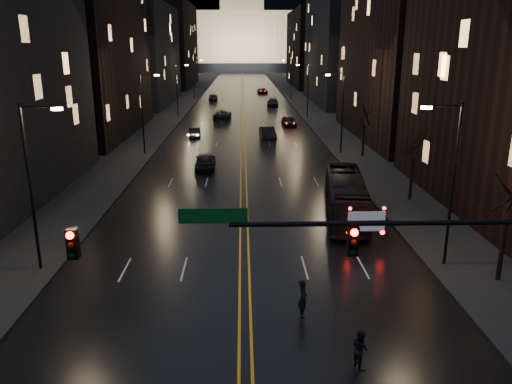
{
  "coord_description": "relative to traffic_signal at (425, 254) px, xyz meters",
  "views": [
    {
      "loc": [
        -0.04,
        -14.97,
        11.65
      ],
      "look_at": [
        0.66,
        11.14,
        4.02
      ],
      "focal_mm": 35.0,
      "sensor_mm": 36.0,
      "label": 1
    }
  ],
  "objects": [
    {
      "name": "road",
      "position": [
        -5.91,
        130.0,
        -5.09
      ],
      "size": [
        20.0,
        320.0,
        0.02
      ],
      "primitive_type": "cube",
      "color": "black",
      "rests_on": "ground"
    },
    {
      "name": "sidewalk_left",
      "position": [
        -19.91,
        130.0,
        -5.02
      ],
      "size": [
        8.0,
        320.0,
        0.16
      ],
      "primitive_type": "cube",
      "color": "black",
      "rests_on": "ground"
    },
    {
      "name": "sidewalk_right",
      "position": [
        8.09,
        130.0,
        -5.02
      ],
      "size": [
        8.0,
        320.0,
        0.16
      ],
      "primitive_type": "cube",
      "color": "black",
      "rests_on": "ground"
    },
    {
      "name": "center_line",
      "position": [
        -5.91,
        130.0,
        -5.08
      ],
      "size": [
        0.62,
        320.0,
        0.01
      ],
      "primitive_type": "cube",
      "color": "orange",
      "rests_on": "road"
    },
    {
      "name": "building_left_mid",
      "position": [
        -26.91,
        54.0,
        8.9
      ],
      "size": [
        12.0,
        30.0,
        28.0
      ],
      "primitive_type": "cube",
      "color": "black",
      "rests_on": "ground"
    },
    {
      "name": "building_left_far",
      "position": [
        -26.91,
        92.0,
        4.9
      ],
      "size": [
        12.0,
        34.0,
        20.0
      ],
      "primitive_type": "cube",
      "color": "black",
      "rests_on": "ground"
    },
    {
      "name": "building_left_dist",
      "position": [
        -26.91,
        140.0,
        6.9
      ],
      "size": [
        12.0,
        40.0,
        24.0
      ],
      "primitive_type": "cube",
      "color": "black",
      "rests_on": "ground"
    },
    {
      "name": "building_right_mid",
      "position": [
        15.09,
        92.0,
        7.9
      ],
      "size": [
        12.0,
        34.0,
        26.0
      ],
      "primitive_type": "cube",
      "color": "black",
      "rests_on": "ground"
    },
    {
      "name": "building_right_dist",
      "position": [
        15.09,
        140.0,
        5.9
      ],
      "size": [
        12.0,
        40.0,
        22.0
      ],
      "primitive_type": "cube",
      "color": "black",
      "rests_on": "ground"
    },
    {
      "name": "capitol",
      "position": [
        -5.91,
        250.0,
        12.05
      ],
      "size": [
        90.0,
        50.0,
        58.5
      ],
      "color": "black",
      "rests_on": "ground"
    },
    {
      "name": "traffic_signal",
      "position": [
        0.0,
        0.0,
        0.0
      ],
      "size": [
        17.29,
        0.45,
        7.0
      ],
      "color": "black",
      "rests_on": "ground"
    },
    {
      "name": "streetlamp_right_near",
      "position": [
        4.91,
        10.0,
        -0.02
      ],
      "size": [
        2.13,
        0.25,
        9.0
      ],
      "color": "black",
      "rests_on": "ground"
    },
    {
      "name": "streetlamp_left_near",
      "position": [
        -16.72,
        10.0,
        -0.02
      ],
      "size": [
        2.13,
        0.25,
        9.0
      ],
      "color": "black",
      "rests_on": "ground"
    },
    {
      "name": "streetlamp_right_mid",
      "position": [
        4.91,
        40.0,
        -0.02
      ],
      "size": [
        2.13,
        0.25,
        9.0
      ],
      "color": "black",
      "rests_on": "ground"
    },
    {
      "name": "streetlamp_left_mid",
      "position": [
        -16.72,
        40.0,
        -0.02
      ],
      "size": [
        2.13,
        0.25,
        9.0
      ],
      "color": "black",
      "rests_on": "ground"
    },
    {
      "name": "streetlamp_right_far",
      "position": [
        4.91,
        70.0,
        -0.02
      ],
      "size": [
        2.13,
        0.25,
        9.0
      ],
      "color": "black",
      "rests_on": "ground"
    },
    {
      "name": "streetlamp_left_far",
      "position": [
        -16.72,
        70.0,
        -0.02
      ],
      "size": [
        2.13,
        0.25,
        9.0
      ],
      "color": "black",
      "rests_on": "ground"
    },
    {
      "name": "streetlamp_right_dist",
      "position": [
        4.91,
        100.0,
        -0.02
      ],
      "size": [
        2.13,
        0.25,
        9.0
      ],
      "color": "black",
      "rests_on": "ground"
    },
    {
      "name": "streetlamp_left_dist",
      "position": [
        -16.72,
        100.0,
        -0.02
      ],
      "size": [
        2.13,
        0.25,
        9.0
      ],
      "color": "black",
      "rests_on": "ground"
    },
    {
      "name": "tree_right_near",
      "position": [
        7.09,
        8.0,
        -0.58
      ],
      "size": [
        2.4,
        2.4,
        6.65
      ],
      "color": "black",
      "rests_on": "ground"
    },
    {
      "name": "tree_right_mid",
      "position": [
        7.09,
        22.0,
        -0.58
      ],
      "size": [
        2.4,
        2.4,
        6.65
      ],
      "color": "black",
      "rests_on": "ground"
    },
    {
      "name": "tree_right_far",
      "position": [
        7.09,
        38.0,
        -0.58
      ],
      "size": [
        2.4,
        2.4,
        6.65
      ],
      "color": "black",
      "rests_on": "ground"
    },
    {
      "name": "bus",
      "position": [
        1.27,
        18.41,
        -3.61
      ],
      "size": [
        3.92,
        10.97,
        2.99
      ],
      "primitive_type": "imported",
      "rotation": [
        0.0,
        0.0,
        -0.13
      ],
      "color": "black",
      "rests_on": "ground"
    },
    {
      "name": "oncoming_car_a",
      "position": [
        -9.67,
        33.37,
        -4.28
      ],
      "size": [
        2.03,
        4.86,
        1.65
      ],
      "primitive_type": "imported",
      "rotation": [
        0.0,
        0.0,
        3.16
      ],
      "color": "black",
      "rests_on": "ground"
    },
    {
      "name": "oncoming_car_b",
      "position": [
        -12.39,
        51.04,
        -4.42
      ],
      "size": [
        1.92,
        4.3,
        1.37
      ],
      "primitive_type": "imported",
      "rotation": [
        0.0,
        0.0,
        3.26
      ],
      "color": "black",
      "rests_on": "ground"
    },
    {
      "name": "oncoming_car_c",
      "position": [
        -9.29,
        68.09,
        -4.32
      ],
      "size": [
        3.02,
        5.84,
        1.57
      ],
      "primitive_type": "imported",
      "rotation": [
        0.0,
        0.0,
        3.07
      ],
      "color": "black",
      "rests_on": "ground"
    },
    {
      "name": "oncoming_car_d",
      "position": [
        -12.51,
        98.39,
        -4.39
      ],
      "size": [
        2.19,
        5.0,
        1.43
      ],
      "primitive_type": "imported",
      "rotation": [
        0.0,
        0.0,
        3.18
      ],
      "color": "black",
      "rests_on": "ground"
    },
    {
      "name": "receding_car_a",
      "position": [
        -2.71,
        49.34,
        -4.29
      ],
      "size": [
        2.16,
        5.05,
        1.62
      ],
      "primitive_type": "imported",
      "rotation": [
        0.0,
        0.0,
        0.09
      ],
      "color": "black",
      "rests_on": "ground"
    },
    {
      "name": "receding_car_b",
      "position": [
        1.08,
        60.47,
        -4.33
      ],
      "size": [
        2.17,
        4.68,
        1.55
      ],
      "primitive_type": "imported",
      "rotation": [
        0.0,
        0.0,
        0.08
      ],
      "color": "black",
      "rests_on": "ground"
    },
    {
      "name": "receding_car_c",
      "position": [
        0.13,
        85.83,
        -4.3
      ],
      "size": [
        2.64,
        5.66,
        1.6
      ],
      "primitive_type": "imported",
      "rotation": [
        0.0,
        0.0,
        -0.07
      ],
      "color": "black",
      "rests_on": "ground"
    },
    {
      "name": "receding_car_d",
      "position": [
        -0.75,
        115.62,
        -4.42
      ],
      "size": [
        2.75,
        5.11,
        1.36
      ],
      "primitive_type": "imported",
      "rotation": [
        0.0,
        0.0,
        0.1
      ],
      "color": "black",
      "rests_on": "ground"
    },
    {
      "name": "pedestrian_a",
      "position": [
        -3.32,
        4.91,
        -4.21
      ],
      "size": [
        0.45,
        0.67,
        1.78
      ],
      "primitive_type": "imported",
      "rotation": [
        0.0,
        0.0,
        1.61
      ],
      "color": "black",
      "rests_on": "ground"
    },
    {
      "name": "pedestrian_b",
      "position": [
        -1.6,
        1.21,
        -4.33
      ],
      "size": [
        0.64,
        0.84,
        1.54
      ],
      "primitive_type": "imported",
      "rotation": [
        0.0,
        0.0,
        1.92
      ],
      "color": "black",
      "rests_on": "ground"
    }
  ]
}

